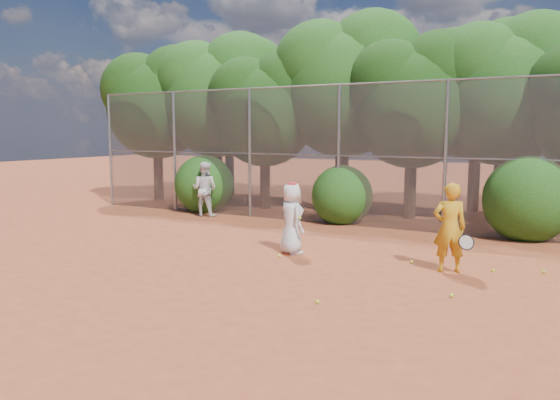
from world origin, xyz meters
The scene contains 23 objects.
ground centered at (0.00, 0.00, 0.00)m, with size 80.00×80.00×0.00m, color #9F4324.
fence_back centered at (-0.12, 6.00, 2.05)m, with size 20.05×0.09×4.03m.
tree_0 centered at (-9.44, 8.04, 3.93)m, with size 4.38×3.81×6.00m.
tree_1 centered at (-6.94, 8.54, 4.16)m, with size 4.64×4.03×6.35m.
tree_2 centered at (-4.45, 7.83, 3.58)m, with size 3.99×3.47×5.47m.
tree_3 centered at (-1.94, 8.84, 4.40)m, with size 4.89×4.26×6.70m.
tree_4 centered at (0.55, 8.24, 3.76)m, with size 4.19×3.64×5.73m.
tree_5 centered at (3.06, 9.04, 4.05)m, with size 4.51×3.92×6.17m.
tree_9 centered at (-7.94, 10.84, 4.34)m, with size 4.83×4.20×6.62m.
tree_10 centered at (-2.93, 11.05, 4.63)m, with size 5.15×4.48×7.06m.
tree_11 centered at (2.06, 10.64, 4.16)m, with size 4.64×4.03×6.35m.
bush_0 centered at (-6.00, 6.30, 1.00)m, with size 2.00×2.00×2.00m, color #1A4812.
bush_1 centered at (-1.00, 6.30, 0.90)m, with size 1.80×1.80×1.80m, color #1A4812.
bush_2 centered at (4.00, 6.30, 1.10)m, with size 2.20×2.20×2.20m, color #1A4812.
player_yellow centered at (2.97, 2.00, 0.86)m, with size 0.89×0.65×1.73m.
player_teen centered at (-0.42, 1.97, 0.79)m, with size 0.91×0.85×1.59m.
player_white centered at (-5.33, 5.40, 0.87)m, with size 0.96×0.86×1.73m.
ball_0 centered at (2.17, 2.32, 0.03)m, with size 0.07×0.07×0.07m, color #C4E429.
ball_1 centered at (3.74, 2.38, 0.03)m, with size 0.07×0.07×0.07m, color #C4E429.
ball_2 centered at (1.59, -1.01, 0.03)m, with size 0.07×0.07×0.07m, color #C4E429.
ball_3 centered at (3.37, 0.35, 0.03)m, with size 0.07×0.07×0.07m, color #C4E429.
ball_4 centered at (-0.47, 1.51, 0.03)m, with size 0.07×0.07×0.07m, color #C4E429.
ball_5 centered at (4.60, 2.73, 0.03)m, with size 0.07×0.07×0.07m, color #C4E429.
Camera 1 is at (5.06, -8.55, 2.69)m, focal length 35.00 mm.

